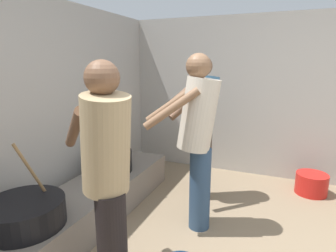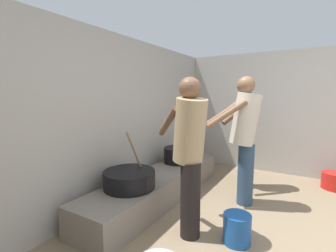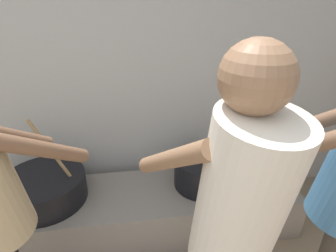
{
  "view_description": "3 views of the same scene",
  "coord_description": "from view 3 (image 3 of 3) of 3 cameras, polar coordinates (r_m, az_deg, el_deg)",
  "views": [
    {
      "loc": [
        -1.33,
        0.2,
        1.58
      ],
      "look_at": [
        0.74,
        1.06,
        1.06
      ],
      "focal_mm": 30.12,
      "sensor_mm": 36.0,
      "label": 1
    },
    {
      "loc": [
        -2.01,
        0.2,
        1.42
      ],
      "look_at": [
        0.34,
        1.61,
        1.06
      ],
      "focal_mm": 25.5,
      "sensor_mm": 36.0,
      "label": 2
    },
    {
      "loc": [
        0.7,
        0.2,
        1.75
      ],
      "look_at": [
        0.9,
        1.62,
        1.06
      ],
      "focal_mm": 29.54,
      "sensor_mm": 36.0,
      "label": 3
    }
  ],
  "objects": [
    {
      "name": "block_enclosure_rear",
      "position": [
        2.44,
        -24.82,
        7.73
      ],
      "size": [
        5.71,
        0.2,
        2.19
      ],
      "primitive_type": "cube",
      "color": "#ADA8A0",
      "rests_on": "ground_plane"
    },
    {
      "name": "cook_in_cream_shirt",
      "position": [
        1.12,
        13.75,
        -20.84
      ],
      "size": [
        0.55,
        0.75,
        1.65
      ],
      "color": "navy",
      "rests_on": "ground_plane"
    },
    {
      "name": "cooking_pot_secondary",
      "position": [
        2.23,
        7.14,
        -9.24
      ],
      "size": [
        0.45,
        0.45,
        0.7
      ],
      "color": "black",
      "rests_on": "hearth_ledge"
    },
    {
      "name": "cooking_pot_main",
      "position": [
        2.27,
        -24.08,
        -11.61
      ],
      "size": [
        0.6,
        0.6,
        0.65
      ],
      "color": "black",
      "rests_on": "hearth_ledge"
    },
    {
      "name": "hearth_ledge",
      "position": [
        2.33,
        -8.07,
        -17.01
      ],
      "size": [
        2.66,
        0.6,
        0.35
      ],
      "primitive_type": "cube",
      "color": "slate",
      "rests_on": "ground_plane"
    }
  ]
}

